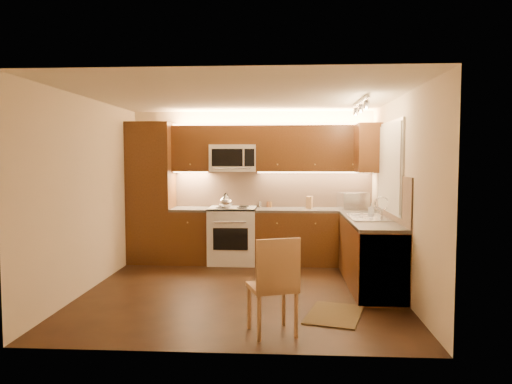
# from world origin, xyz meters

# --- Properties ---
(floor) EXTENTS (4.00, 4.00, 0.01)m
(floor) POSITION_xyz_m (0.00, 0.00, 0.00)
(floor) COLOR black
(floor) RESTS_ON ground
(ceiling) EXTENTS (4.00, 4.00, 0.01)m
(ceiling) POSITION_xyz_m (0.00, 0.00, 2.50)
(ceiling) COLOR beige
(ceiling) RESTS_ON ground
(wall_back) EXTENTS (4.00, 0.01, 2.50)m
(wall_back) POSITION_xyz_m (0.00, 2.00, 1.25)
(wall_back) COLOR beige
(wall_back) RESTS_ON ground
(wall_front) EXTENTS (4.00, 0.01, 2.50)m
(wall_front) POSITION_xyz_m (0.00, -2.00, 1.25)
(wall_front) COLOR beige
(wall_front) RESTS_ON ground
(wall_left) EXTENTS (0.01, 4.00, 2.50)m
(wall_left) POSITION_xyz_m (-2.00, 0.00, 1.25)
(wall_left) COLOR beige
(wall_left) RESTS_ON ground
(wall_right) EXTENTS (0.01, 4.00, 2.50)m
(wall_right) POSITION_xyz_m (2.00, 0.00, 1.25)
(wall_right) COLOR beige
(wall_right) RESTS_ON ground
(pantry) EXTENTS (0.70, 0.60, 2.30)m
(pantry) POSITION_xyz_m (-1.65, 1.70, 1.15)
(pantry) COLOR #3E220D
(pantry) RESTS_ON floor
(base_cab_back_left) EXTENTS (0.62, 0.60, 0.86)m
(base_cab_back_left) POSITION_xyz_m (-0.99, 1.70, 0.43)
(base_cab_back_left) COLOR #3E220D
(base_cab_back_left) RESTS_ON floor
(counter_back_left) EXTENTS (0.62, 0.60, 0.04)m
(counter_back_left) POSITION_xyz_m (-0.99, 1.70, 0.88)
(counter_back_left) COLOR #393634
(counter_back_left) RESTS_ON base_cab_back_left
(base_cab_back_right) EXTENTS (1.92, 0.60, 0.86)m
(base_cab_back_right) POSITION_xyz_m (1.04, 1.70, 0.43)
(base_cab_back_right) COLOR #3E220D
(base_cab_back_right) RESTS_ON floor
(counter_back_right) EXTENTS (1.92, 0.60, 0.04)m
(counter_back_right) POSITION_xyz_m (1.04, 1.70, 0.88)
(counter_back_right) COLOR #393634
(counter_back_right) RESTS_ON base_cab_back_right
(base_cab_right) EXTENTS (0.60, 2.00, 0.86)m
(base_cab_right) POSITION_xyz_m (1.70, 0.40, 0.43)
(base_cab_right) COLOR #3E220D
(base_cab_right) RESTS_ON floor
(counter_right) EXTENTS (0.60, 2.00, 0.04)m
(counter_right) POSITION_xyz_m (1.70, 0.40, 0.88)
(counter_right) COLOR #393634
(counter_right) RESTS_ON base_cab_right
(dishwasher) EXTENTS (0.58, 0.60, 0.84)m
(dishwasher) POSITION_xyz_m (1.70, -0.30, 0.43)
(dishwasher) COLOR silver
(dishwasher) RESTS_ON floor
(backsplash_back) EXTENTS (3.30, 0.02, 0.60)m
(backsplash_back) POSITION_xyz_m (0.35, 1.99, 1.20)
(backsplash_back) COLOR #A58065
(backsplash_back) RESTS_ON wall_back
(backsplash_right) EXTENTS (0.02, 2.00, 0.60)m
(backsplash_right) POSITION_xyz_m (1.99, 0.40, 1.20)
(backsplash_right) COLOR #A58065
(backsplash_right) RESTS_ON wall_right
(upper_cab_back_left) EXTENTS (0.62, 0.35, 0.75)m
(upper_cab_back_left) POSITION_xyz_m (-0.99, 1.82, 1.88)
(upper_cab_back_left) COLOR #3E220D
(upper_cab_back_left) RESTS_ON wall_back
(upper_cab_back_right) EXTENTS (1.92, 0.35, 0.75)m
(upper_cab_back_right) POSITION_xyz_m (1.04, 1.82, 1.88)
(upper_cab_back_right) COLOR #3E220D
(upper_cab_back_right) RESTS_ON wall_back
(upper_cab_bridge) EXTENTS (0.76, 0.35, 0.31)m
(upper_cab_bridge) POSITION_xyz_m (-0.30, 1.82, 2.09)
(upper_cab_bridge) COLOR #3E220D
(upper_cab_bridge) RESTS_ON wall_back
(upper_cab_right_corner) EXTENTS (0.35, 0.50, 0.75)m
(upper_cab_right_corner) POSITION_xyz_m (1.82, 1.40, 1.88)
(upper_cab_right_corner) COLOR #3E220D
(upper_cab_right_corner) RESTS_ON wall_right
(stove) EXTENTS (0.76, 0.65, 0.92)m
(stove) POSITION_xyz_m (-0.30, 1.68, 0.46)
(stove) COLOR silver
(stove) RESTS_ON floor
(microwave) EXTENTS (0.76, 0.38, 0.44)m
(microwave) POSITION_xyz_m (-0.30, 1.81, 1.72)
(microwave) COLOR silver
(microwave) RESTS_ON wall_back
(window_frame) EXTENTS (0.03, 1.44, 1.24)m
(window_frame) POSITION_xyz_m (1.99, 0.55, 1.60)
(window_frame) COLOR silver
(window_frame) RESTS_ON wall_right
(window_blinds) EXTENTS (0.02, 1.36, 1.16)m
(window_blinds) POSITION_xyz_m (1.97, 0.55, 1.60)
(window_blinds) COLOR silver
(window_blinds) RESTS_ON wall_right
(sink) EXTENTS (0.52, 0.86, 0.15)m
(sink) POSITION_xyz_m (1.70, 0.55, 0.98)
(sink) COLOR silver
(sink) RESTS_ON counter_right
(faucet) EXTENTS (0.20, 0.04, 0.30)m
(faucet) POSITION_xyz_m (1.88, 0.55, 1.05)
(faucet) COLOR silver
(faucet) RESTS_ON counter_right
(track_light_bar) EXTENTS (0.04, 1.20, 0.03)m
(track_light_bar) POSITION_xyz_m (1.55, 0.40, 2.46)
(track_light_bar) COLOR silver
(track_light_bar) RESTS_ON ceiling
(kettle) EXTENTS (0.27, 0.27, 0.25)m
(kettle) POSITION_xyz_m (-0.39, 1.51, 1.05)
(kettle) COLOR silver
(kettle) RESTS_ON stove
(toaster_oven) EXTENTS (0.51, 0.43, 0.27)m
(toaster_oven) POSITION_xyz_m (1.65, 1.73, 1.03)
(toaster_oven) COLOR silver
(toaster_oven) RESTS_ON counter_back_right
(knife_block) EXTENTS (0.12, 0.16, 0.20)m
(knife_block) POSITION_xyz_m (0.95, 1.77, 1.00)
(knife_block) COLOR #9D6D47
(knife_block) RESTS_ON counter_back_right
(spice_jar_a) EXTENTS (0.05, 0.05, 0.10)m
(spice_jar_a) POSITION_xyz_m (0.14, 1.91, 0.95)
(spice_jar_a) COLOR silver
(spice_jar_a) RESTS_ON counter_back_right
(spice_jar_b) EXTENTS (0.05, 0.05, 0.09)m
(spice_jar_b) POSITION_xyz_m (0.27, 1.94, 0.95)
(spice_jar_b) COLOR brown
(spice_jar_b) RESTS_ON counter_back_right
(spice_jar_c) EXTENTS (0.04, 0.04, 0.10)m
(spice_jar_c) POSITION_xyz_m (0.14, 1.94, 0.95)
(spice_jar_c) COLOR silver
(spice_jar_c) RESTS_ON counter_back_right
(spice_jar_d) EXTENTS (0.05, 0.05, 0.10)m
(spice_jar_d) POSITION_xyz_m (0.32, 1.89, 0.95)
(spice_jar_d) COLOR #95622C
(spice_jar_d) RESTS_ON counter_back_right
(soap_bottle) EXTENTS (0.10, 0.10, 0.17)m
(soap_bottle) POSITION_xyz_m (1.80, 0.87, 0.99)
(soap_bottle) COLOR #B3B3B7
(soap_bottle) RESTS_ON counter_right
(rug) EXTENTS (0.76, 0.95, 0.01)m
(rug) POSITION_xyz_m (1.10, -0.90, 0.01)
(rug) COLOR black
(rug) RESTS_ON floor
(dining_chair) EXTENTS (0.54, 0.54, 0.97)m
(dining_chair) POSITION_xyz_m (0.43, -1.49, 0.48)
(dining_chair) COLOR #9D6D47
(dining_chair) RESTS_ON floor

